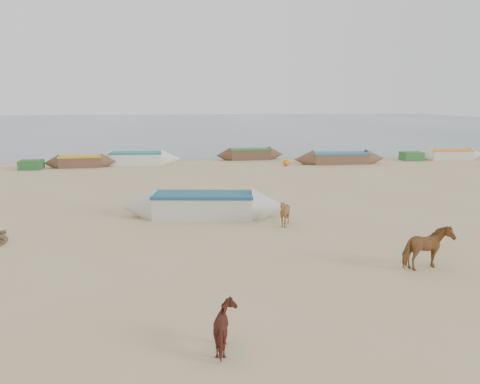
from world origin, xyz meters
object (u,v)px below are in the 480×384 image
calf_front (285,213)px  near_canoe (203,205)px  cow_adult (427,248)px  calf_right (228,328)px

calf_front → near_canoe: size_ratio=0.15×
cow_adult → calf_right: 6.71m
cow_adult → near_canoe: bearing=24.9°
calf_front → near_canoe: (-2.83, 1.80, -0.03)m
calf_front → calf_right: size_ratio=1.17×
cow_adult → near_canoe: cow_adult is taller
near_canoe → cow_adult: bearing=-41.4°
calf_right → cow_adult: bearing=-77.6°
cow_adult → calf_front: (-2.83, 4.78, -0.09)m
cow_adult → calf_front: cow_adult is taller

